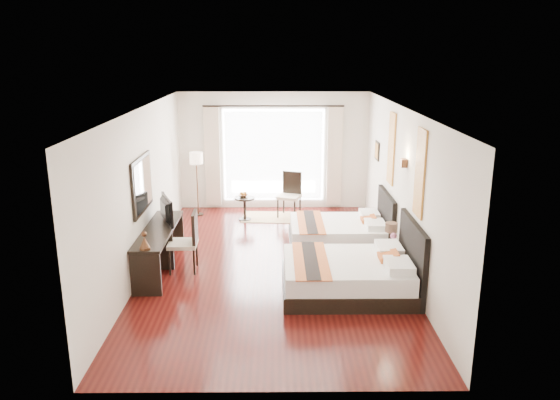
{
  "coord_description": "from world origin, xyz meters",
  "views": [
    {
      "loc": [
        0.04,
        -9.13,
        3.76
      ],
      "look_at": [
        0.12,
        0.24,
        1.16
      ],
      "focal_mm": 35.0,
      "sensor_mm": 36.0,
      "label": 1
    }
  ],
  "objects_px": {
    "desk_chair": "(185,253)",
    "side_table": "(245,209)",
    "nightstand": "(389,257)",
    "console_desk": "(160,249)",
    "television": "(163,210)",
    "window_chair": "(289,203)",
    "bed_near": "(352,274)",
    "vase": "(393,242)",
    "table_lamp": "(391,229)",
    "floor_lamp": "(196,162)",
    "bed_far": "(342,232)",
    "fruit_bowl": "(243,196)"
  },
  "relations": [
    {
      "from": "console_desk",
      "to": "bed_far",
      "type": "bearing_deg",
      "value": 19.06
    },
    {
      "from": "television",
      "to": "window_chair",
      "type": "distance_m",
      "value": 3.71
    },
    {
      "from": "side_table",
      "to": "window_chair",
      "type": "bearing_deg",
      "value": 14.53
    },
    {
      "from": "bed_near",
      "to": "desk_chair",
      "type": "bearing_deg",
      "value": 162.09
    },
    {
      "from": "bed_near",
      "to": "vase",
      "type": "xyz_separation_m",
      "value": [
        0.8,
        0.75,
        0.27
      ]
    },
    {
      "from": "nightstand",
      "to": "vase",
      "type": "height_order",
      "value": "vase"
    },
    {
      "from": "table_lamp",
      "to": "floor_lamp",
      "type": "xyz_separation_m",
      "value": [
        -3.83,
        3.24,
        0.52
      ]
    },
    {
      "from": "desk_chair",
      "to": "window_chair",
      "type": "distance_m",
      "value": 3.71
    },
    {
      "from": "bed_near",
      "to": "television",
      "type": "height_order",
      "value": "television"
    },
    {
      "from": "window_chair",
      "to": "console_desk",
      "type": "bearing_deg",
      "value": -16.57
    },
    {
      "from": "console_desk",
      "to": "desk_chair",
      "type": "relative_size",
      "value": 2.07
    },
    {
      "from": "floor_lamp",
      "to": "window_chair",
      "type": "height_order",
      "value": "floor_lamp"
    },
    {
      "from": "floor_lamp",
      "to": "fruit_bowl",
      "type": "xyz_separation_m",
      "value": [
        1.08,
        -0.35,
        -0.7
      ]
    },
    {
      "from": "desk_chair",
      "to": "window_chair",
      "type": "bearing_deg",
      "value": -122.54
    },
    {
      "from": "nightstand",
      "to": "fruit_bowl",
      "type": "relative_size",
      "value": 2.4
    },
    {
      "from": "bed_far",
      "to": "fruit_bowl",
      "type": "height_order",
      "value": "bed_far"
    },
    {
      "from": "nightstand",
      "to": "table_lamp",
      "type": "relative_size",
      "value": 1.46
    },
    {
      "from": "bed_far",
      "to": "television",
      "type": "distance_m",
      "value": 3.48
    },
    {
      "from": "table_lamp",
      "to": "desk_chair",
      "type": "height_order",
      "value": "desk_chair"
    },
    {
      "from": "bed_far",
      "to": "nightstand",
      "type": "relative_size",
      "value": 3.85
    },
    {
      "from": "window_chair",
      "to": "television",
      "type": "bearing_deg",
      "value": -19.55
    },
    {
      "from": "desk_chair",
      "to": "side_table",
      "type": "relative_size",
      "value": 2.01
    },
    {
      "from": "nightstand",
      "to": "console_desk",
      "type": "relative_size",
      "value": 0.23
    },
    {
      "from": "desk_chair",
      "to": "side_table",
      "type": "xyz_separation_m",
      "value": [
        0.89,
        2.92,
        -0.06
      ]
    },
    {
      "from": "bed_near",
      "to": "side_table",
      "type": "xyz_separation_m",
      "value": [
        -1.92,
        3.83,
        -0.04
      ]
    },
    {
      "from": "fruit_bowl",
      "to": "television",
      "type": "bearing_deg",
      "value": -116.54
    },
    {
      "from": "television",
      "to": "window_chair",
      "type": "xyz_separation_m",
      "value": [
        2.33,
        2.8,
        -0.68
      ]
    },
    {
      "from": "console_desk",
      "to": "desk_chair",
      "type": "bearing_deg",
      "value": -5.52
    },
    {
      "from": "nightstand",
      "to": "console_desk",
      "type": "distance_m",
      "value": 4.02
    },
    {
      "from": "television",
      "to": "desk_chair",
      "type": "xyz_separation_m",
      "value": [
        0.42,
        -0.39,
        -0.67
      ]
    },
    {
      "from": "vase",
      "to": "television",
      "type": "relative_size",
      "value": 0.18
    },
    {
      "from": "console_desk",
      "to": "desk_chair",
      "type": "xyz_separation_m",
      "value": [
        0.44,
        -0.04,
        -0.05
      ]
    },
    {
      "from": "console_desk",
      "to": "bed_near",
      "type": "bearing_deg",
      "value": -16.3
    },
    {
      "from": "bed_near",
      "to": "bed_far",
      "type": "relative_size",
      "value": 1.09
    },
    {
      "from": "window_chair",
      "to": "bed_near",
      "type": "bearing_deg",
      "value": 32.66
    },
    {
      "from": "table_lamp",
      "to": "nightstand",
      "type": "bearing_deg",
      "value": -112.7
    },
    {
      "from": "floor_lamp",
      "to": "fruit_bowl",
      "type": "height_order",
      "value": "floor_lamp"
    },
    {
      "from": "bed_near",
      "to": "table_lamp",
      "type": "bearing_deg",
      "value": 50.8
    },
    {
      "from": "bed_far",
      "to": "desk_chair",
      "type": "distance_m",
      "value": 3.13
    },
    {
      "from": "television",
      "to": "side_table",
      "type": "bearing_deg",
      "value": -49.2
    },
    {
      "from": "bed_near",
      "to": "desk_chair",
      "type": "xyz_separation_m",
      "value": [
        -2.81,
        0.91,
        0.02
      ]
    },
    {
      "from": "desk_chair",
      "to": "floor_lamp",
      "type": "distance_m",
      "value": 3.45
    },
    {
      "from": "vase",
      "to": "television",
      "type": "bearing_deg",
      "value": 172.34
    },
    {
      "from": "vase",
      "to": "console_desk",
      "type": "bearing_deg",
      "value": 177.19
    },
    {
      "from": "nightstand",
      "to": "side_table",
      "type": "distance_m",
      "value": 3.97
    },
    {
      "from": "nightstand",
      "to": "console_desk",
      "type": "bearing_deg",
      "value": 179.29
    },
    {
      "from": "vase",
      "to": "side_table",
      "type": "height_order",
      "value": "vase"
    },
    {
      "from": "bed_near",
      "to": "nightstand",
      "type": "distance_m",
      "value": 1.19
    },
    {
      "from": "floor_lamp",
      "to": "fruit_bowl",
      "type": "distance_m",
      "value": 1.33
    },
    {
      "from": "desk_chair",
      "to": "table_lamp",
      "type": "bearing_deg",
      "value": 179.58
    }
  ]
}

